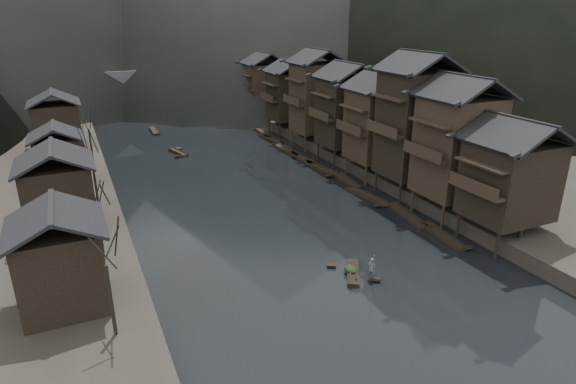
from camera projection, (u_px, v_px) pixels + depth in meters
water at (301, 240)px, 46.25m from camera, size 300.00×300.00×0.00m
right_bank at (373, 119)px, 93.56m from camera, size 40.00×200.00×1.80m
stilt_houses at (355, 102)px, 65.83m from camera, size 9.00×67.60×16.84m
left_houses at (57, 155)px, 53.41m from camera, size 8.10×53.20×8.73m
bare_trees at (95, 167)px, 46.52m from camera, size 3.87×43.89×7.74m
moored_sampans at (311, 162)px, 69.49m from camera, size 3.03×60.23×0.47m
midriver_boats at (160, 130)px, 87.77m from camera, size 4.72×34.32×0.45m
stone_bridge at (158, 86)px, 105.71m from camera, size 40.00×6.00×9.00m
hero_sampan at (353, 272)px, 40.28m from camera, size 3.05×4.45×0.43m
cargo_heap at (351, 266)px, 40.21m from camera, size 1.03×1.35×0.62m
boatman at (372, 266)px, 38.99m from camera, size 0.79×0.78×1.84m
bamboo_pole at (376, 238)px, 38.19m from camera, size 1.40×1.93×3.12m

